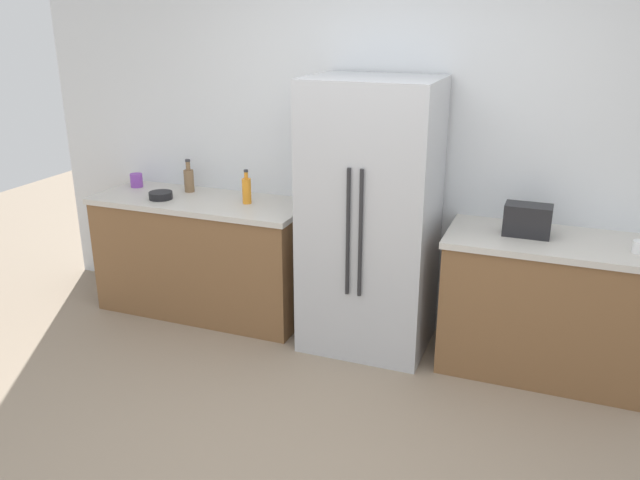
{
  "coord_description": "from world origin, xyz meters",
  "views": [
    {
      "loc": [
        1.08,
        -2.4,
        2.16
      ],
      "look_at": [
        -0.02,
        0.44,
        1.08
      ],
      "focal_mm": 36.09,
      "sensor_mm": 36.0,
      "label": 1
    }
  ],
  "objects_px": {
    "bottle_a": "(247,190)",
    "bowl_a": "(161,195)",
    "cup_a": "(136,180)",
    "cup_b": "(640,247)",
    "toaster": "(528,220)",
    "refrigerator": "(370,218)",
    "bottle_b": "(189,179)"
  },
  "relations": [
    {
      "from": "refrigerator",
      "to": "bowl_a",
      "type": "xyz_separation_m",
      "value": [
        -1.57,
        -0.06,
        0.01
      ]
    },
    {
      "from": "cup_a",
      "to": "bowl_a",
      "type": "distance_m",
      "value": 0.43
    },
    {
      "from": "refrigerator",
      "to": "bottle_b",
      "type": "xyz_separation_m",
      "value": [
        -1.48,
        0.19,
        0.08
      ]
    },
    {
      "from": "cup_b",
      "to": "bowl_a",
      "type": "xyz_separation_m",
      "value": [
        -3.16,
        -0.02,
        -0.01
      ]
    },
    {
      "from": "bottle_b",
      "to": "cup_a",
      "type": "distance_m",
      "value": 0.46
    },
    {
      "from": "refrigerator",
      "to": "bottle_a",
      "type": "distance_m",
      "value": 0.94
    },
    {
      "from": "toaster",
      "to": "bottle_b",
      "type": "xyz_separation_m",
      "value": [
        -2.45,
        0.13,
        -0.0
      ]
    },
    {
      "from": "refrigerator",
      "to": "bottle_b",
      "type": "bearing_deg",
      "value": 172.8
    },
    {
      "from": "refrigerator",
      "to": "cup_a",
      "type": "xyz_separation_m",
      "value": [
        -1.94,
        0.16,
        0.04
      ]
    },
    {
      "from": "bottle_b",
      "to": "bowl_a",
      "type": "relative_size",
      "value": 1.46
    },
    {
      "from": "toaster",
      "to": "cup_a",
      "type": "bearing_deg",
      "value": 177.87
    },
    {
      "from": "toaster",
      "to": "bowl_a",
      "type": "relative_size",
      "value": 1.62
    },
    {
      "from": "cup_b",
      "to": "bowl_a",
      "type": "relative_size",
      "value": 0.5
    },
    {
      "from": "toaster",
      "to": "refrigerator",
      "type": "bearing_deg",
      "value": -176.87
    },
    {
      "from": "bottle_a",
      "to": "bowl_a",
      "type": "xyz_separation_m",
      "value": [
        -0.64,
        -0.12,
        -0.07
      ]
    },
    {
      "from": "toaster",
      "to": "cup_b",
      "type": "height_order",
      "value": "toaster"
    },
    {
      "from": "bottle_b",
      "to": "cup_a",
      "type": "xyz_separation_m",
      "value": [
        -0.46,
        -0.03,
        -0.04
      ]
    },
    {
      "from": "toaster",
      "to": "bottle_b",
      "type": "height_order",
      "value": "bottle_b"
    },
    {
      "from": "bottle_a",
      "to": "bowl_a",
      "type": "height_order",
      "value": "bottle_a"
    },
    {
      "from": "refrigerator",
      "to": "bowl_a",
      "type": "relative_size",
      "value": 10.54
    },
    {
      "from": "bottle_a",
      "to": "cup_a",
      "type": "distance_m",
      "value": 1.01
    },
    {
      "from": "toaster",
      "to": "cup_b",
      "type": "xyz_separation_m",
      "value": [
        0.62,
        -0.09,
        -0.06
      ]
    },
    {
      "from": "bottle_b",
      "to": "bottle_a",
      "type": "bearing_deg",
      "value": -12.73
    },
    {
      "from": "bottle_a",
      "to": "bottle_b",
      "type": "relative_size",
      "value": 0.98
    },
    {
      "from": "cup_a",
      "to": "toaster",
      "type": "bearing_deg",
      "value": -2.13
    },
    {
      "from": "bottle_a",
      "to": "cup_b",
      "type": "xyz_separation_m",
      "value": [
        2.52,
        -0.1,
        -0.06
      ]
    },
    {
      "from": "cup_a",
      "to": "cup_b",
      "type": "distance_m",
      "value": 3.53
    },
    {
      "from": "toaster",
      "to": "bottle_a",
      "type": "height_order",
      "value": "bottle_a"
    },
    {
      "from": "toaster",
      "to": "cup_a",
      "type": "relative_size",
      "value": 2.64
    },
    {
      "from": "refrigerator",
      "to": "toaster",
      "type": "bearing_deg",
      "value": 3.13
    },
    {
      "from": "cup_b",
      "to": "refrigerator",
      "type": "bearing_deg",
      "value": 178.67
    },
    {
      "from": "bowl_a",
      "to": "bottle_a",
      "type": "bearing_deg",
      "value": 11.01
    }
  ]
}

